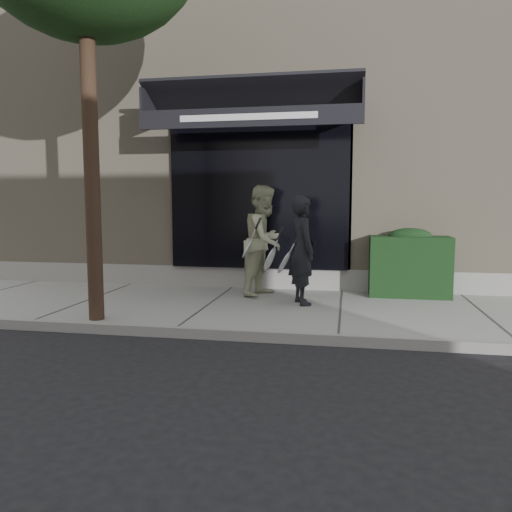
# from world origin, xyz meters

# --- Properties ---
(ground) EXTENTS (80.00, 80.00, 0.00)m
(ground) POSITION_xyz_m (0.00, 0.00, 0.00)
(ground) COLOR black
(ground) RESTS_ON ground
(sidewalk) EXTENTS (20.00, 3.00, 0.12)m
(sidewalk) POSITION_xyz_m (0.00, 0.00, 0.06)
(sidewalk) COLOR gray
(sidewalk) RESTS_ON ground
(curb) EXTENTS (20.00, 0.10, 0.14)m
(curb) POSITION_xyz_m (0.00, -1.55, 0.07)
(curb) COLOR gray
(curb) RESTS_ON ground
(building_facade) EXTENTS (14.30, 8.04, 5.64)m
(building_facade) POSITION_xyz_m (-0.01, 4.96, 2.74)
(building_facade) COLOR tan
(building_facade) RESTS_ON ground
(hedge) EXTENTS (1.30, 0.70, 1.14)m
(hedge) POSITION_xyz_m (1.10, 1.25, 0.66)
(hedge) COLOR black
(hedge) RESTS_ON sidewalk
(pedestrian_front) EXTENTS (0.86, 0.83, 1.66)m
(pedestrian_front) POSITION_xyz_m (-0.60, 0.22, 0.95)
(pedestrian_front) COLOR black
(pedestrian_front) RESTS_ON sidewalk
(pedestrian_back) EXTENTS (0.94, 1.07, 1.84)m
(pedestrian_back) POSITION_xyz_m (-1.29, 0.86, 1.04)
(pedestrian_back) COLOR #B7B994
(pedestrian_back) RESTS_ON sidewalk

